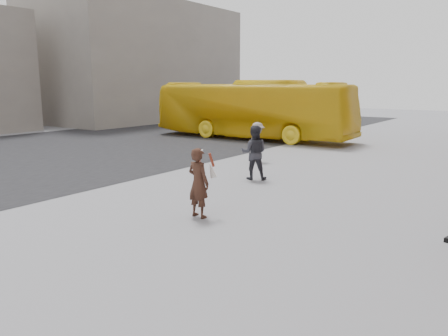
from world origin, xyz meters
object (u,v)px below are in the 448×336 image
Objects in this scene: woman at (199,182)px; pedestrian_b at (257,142)px; bus at (252,110)px; pedestrian_a at (254,153)px.

pedestrian_b is (-2.92, 7.46, -0.06)m from woman.
bus is at bearing -20.43° from pedestrian_b.
pedestrian_a is 3.52m from pedestrian_b.
bus reaches higher than woman.
bus is 6.68× the size of pedestrian_a.
bus reaches higher than pedestrian_b.
bus reaches higher than pedestrian_a.
pedestrian_b is (-1.74, 3.06, -0.10)m from pedestrian_a.
bus is 7.87m from pedestrian_b.
pedestrian_a is (-1.19, 4.40, 0.04)m from woman.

